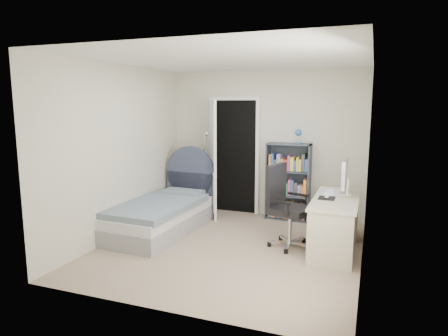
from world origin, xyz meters
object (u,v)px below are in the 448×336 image
(bookcase, at_px, (288,184))
(desk, at_px, (335,221))
(floor_lamp, at_px, (206,180))
(office_chair, at_px, (284,202))
(bed, at_px, (164,213))
(nightstand, at_px, (186,190))

(bookcase, height_order, desk, bookcase)
(floor_lamp, bearing_deg, office_chair, -34.77)
(desk, distance_m, office_chair, 0.72)
(bed, bearing_deg, nightstand, 99.72)
(bed, relative_size, office_chair, 1.79)
(bed, bearing_deg, bookcase, 37.18)
(bed, xyz_separation_m, nightstand, (-0.21, 1.23, 0.10))
(nightstand, height_order, floor_lamp, floor_lamp)
(nightstand, xyz_separation_m, bookcase, (1.89, 0.04, 0.22))
(nightstand, height_order, desk, desk)
(nightstand, xyz_separation_m, office_chair, (2.09, -1.24, 0.25))
(bed, bearing_deg, office_chair, -0.36)
(bookcase, relative_size, desk, 1.05)
(nightstand, bearing_deg, desk, -22.62)
(floor_lamp, distance_m, desk, 2.58)
(bed, height_order, nightstand, bed)
(bed, distance_m, desk, 2.56)
(desk, bearing_deg, nightstand, 157.38)
(bed, height_order, office_chair, bed)
(nightstand, relative_size, bookcase, 0.37)
(bookcase, bearing_deg, desk, -53.49)
(desk, bearing_deg, bookcase, 126.51)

